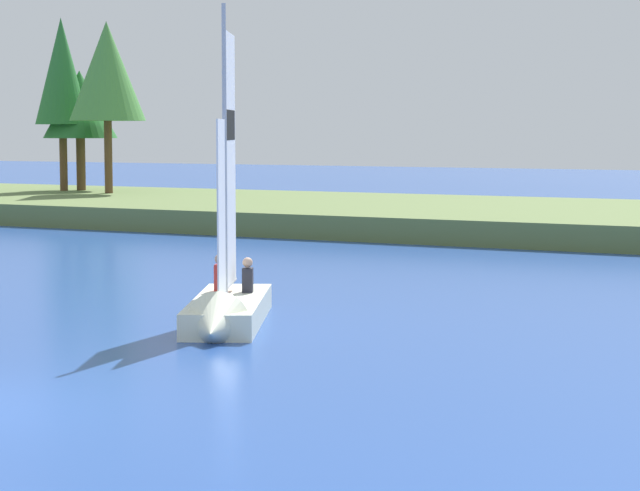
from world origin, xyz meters
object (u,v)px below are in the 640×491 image
(shoreline_tree_centre, at_px, (107,72))
(shoreline_tree_midleft, at_px, (80,105))
(shoreline_tree_left, at_px, (62,72))
(sailboat, at_px, (224,303))

(shoreline_tree_centre, bearing_deg, shoreline_tree_midleft, 149.98)
(shoreline_tree_left, bearing_deg, shoreline_tree_centre, -15.24)
(shoreline_tree_midleft, height_order, sailboat, shoreline_tree_midleft)
(shoreline_tree_left, relative_size, shoreline_tree_midleft, 1.43)
(shoreline_tree_centre, bearing_deg, shoreline_tree_left, 164.76)
(shoreline_tree_left, height_order, shoreline_tree_midleft, shoreline_tree_left)
(shoreline_tree_midleft, xyz_separation_m, shoreline_tree_centre, (2.78, -1.60, 1.42))
(shoreline_tree_midleft, bearing_deg, shoreline_tree_centre, -30.02)
(shoreline_tree_left, xyz_separation_m, shoreline_tree_centre, (3.21, -0.88, -0.08))
(shoreline_tree_left, xyz_separation_m, sailboat, (24.57, -26.18, -5.82))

